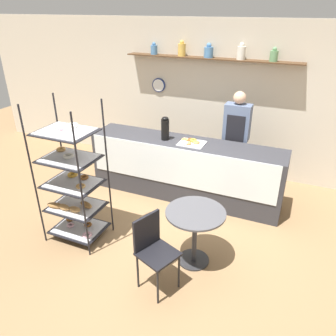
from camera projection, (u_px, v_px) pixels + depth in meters
The scene contains 9 objects.
ground_plane at pixel (158, 230), 4.66m from camera, with size 14.00×14.00×0.00m, color olive.
back_wall at pixel (210, 98), 5.94m from camera, with size 10.00×0.30×2.70m.
display_counter at pixel (185, 169), 5.31m from camera, with size 3.11×0.63×0.97m.
pastry_rack at pixel (72, 183), 4.19m from camera, with size 0.74×0.58×1.89m.
person_worker at pixel (236, 139), 5.26m from camera, with size 0.40×0.23×1.71m.
cafe_table at pixel (195, 224), 3.87m from camera, with size 0.71×0.71×0.73m.
cafe_chair at pixel (153, 245), 3.54m from camera, with size 0.49×0.49×0.89m.
coffee_carafe at pixel (165, 129), 5.09m from camera, with size 0.13×0.13×0.37m.
donut_tray_counter at pixel (190, 142), 5.02m from camera, with size 0.39×0.34×0.05m.
Camera 1 is at (1.63, -3.40, 2.88)m, focal length 35.00 mm.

